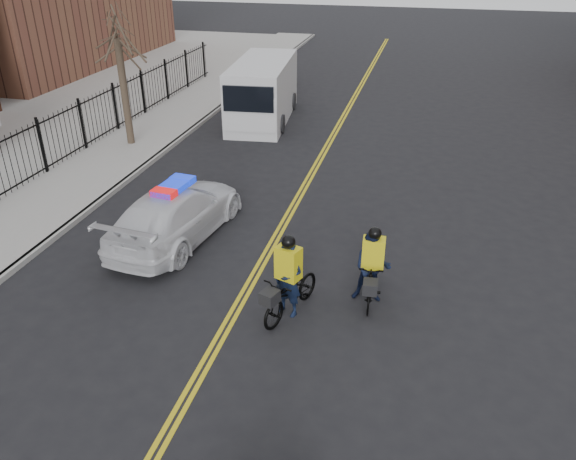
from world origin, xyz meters
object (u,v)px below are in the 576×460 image
at_px(cargo_van, 262,93).
at_px(cyclist_near, 288,287).
at_px(cyclist_far, 372,272).
at_px(police_cruiser, 176,213).

bearing_deg(cargo_van, cyclist_near, -77.24).
bearing_deg(cargo_van, cyclist_far, -69.48).
height_order(cargo_van, cyclist_near, cargo_van).
bearing_deg(cyclist_near, police_cruiser, 164.86).
distance_m(police_cruiser, cyclist_near, 4.71).
xyz_separation_m(police_cruiser, cyclist_far, (5.58, -1.74, 0.01)).
bearing_deg(police_cruiser, cargo_van, -79.49).
distance_m(cyclist_near, cyclist_far, 1.97).
height_order(police_cruiser, cyclist_far, cyclist_far).
relative_size(cargo_van, cyclist_far, 3.36).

